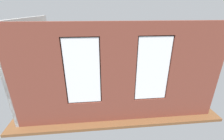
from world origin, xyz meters
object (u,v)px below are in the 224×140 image
(remote_black, at_px, (108,78))
(potted_plant_foreground_right, at_px, (62,65))
(candle_jar, at_px, (103,80))
(potted_plant_corner_far_left, at_px, (186,92))
(couch_left, at_px, (162,77))
(cup_ceramic, at_px, (120,77))
(media_console, at_px, (52,79))
(potted_plant_between_couches, at_px, (128,94))
(tv_flatscreen, at_px, (50,68))
(potted_plant_corner_near_left, at_px, (153,63))
(potted_plant_mid_room_small, at_px, (132,73))
(remote_gray, at_px, (112,79))
(coffee_table, at_px, (112,80))
(couch_by_window, at_px, (92,101))
(potted_plant_by_left_couch, at_px, (145,68))

(remote_black, bearing_deg, potted_plant_foreground_right, -59.07)
(candle_jar, height_order, potted_plant_corner_far_left, potted_plant_corner_far_left)
(couch_left, relative_size, cup_ceramic, 22.96)
(media_console, bearing_deg, potted_plant_foreground_right, -105.43)
(candle_jar, bearing_deg, remote_black, -136.07)
(remote_black, relative_size, potted_plant_between_couches, 0.23)
(couch_left, height_order, cup_ceramic, couch_left)
(media_console, bearing_deg, tv_flatscreen, -90.00)
(potted_plant_corner_near_left, relative_size, potted_plant_corner_far_left, 0.61)
(candle_jar, bearing_deg, potted_plant_mid_room_small, -155.52)
(remote_gray, bearing_deg, media_console, 61.21)
(candle_jar, relative_size, potted_plant_between_couches, 0.13)
(coffee_table, height_order, media_console, media_console)
(couch_by_window, height_order, potted_plant_mid_room_small, couch_by_window)
(media_console, height_order, potted_plant_foreground_right, potted_plant_foreground_right)
(potted_plant_mid_room_small, xyz_separation_m, potted_plant_by_left_couch, (-1.02, -1.08, -0.21))
(cup_ceramic, height_order, remote_gray, cup_ceramic)
(tv_flatscreen, bearing_deg, potted_plant_between_couches, 146.98)
(potted_plant_between_couches, bearing_deg, media_console, -32.98)
(potted_plant_by_left_couch, bearing_deg, media_console, 10.31)
(remote_gray, height_order, potted_plant_between_couches, potted_plant_between_couches)
(tv_flatscreen, distance_m, potted_plant_mid_room_small, 4.04)
(media_console, xyz_separation_m, potted_plant_corner_near_left, (-5.59, -1.14, 0.28))
(potted_plant_corner_near_left, height_order, potted_plant_between_couches, potted_plant_corner_near_left)
(couch_left, distance_m, remote_black, 2.71)
(couch_by_window, bearing_deg, candle_jar, -108.55)
(cup_ceramic, height_order, potted_plant_by_left_couch, cup_ceramic)
(candle_jar, bearing_deg, potted_plant_between_couches, 123.98)
(potted_plant_foreground_right, bearing_deg, coffee_table, 145.29)
(coffee_table, xyz_separation_m, cup_ceramic, (-0.39, -0.15, 0.09))
(potted_plant_corner_near_left, xyz_separation_m, potted_plant_between_couches, (2.19, 3.34, 0.01))
(potted_plant_mid_room_small, bearing_deg, potted_plant_by_left_couch, -133.45)
(potted_plant_between_couches, bearing_deg, potted_plant_corner_near_left, -123.29)
(potted_plant_foreground_right, bearing_deg, potted_plant_corner_far_left, 146.80)
(potted_plant_corner_near_left, height_order, potted_plant_by_left_couch, potted_plant_corner_near_left)
(couch_left, height_order, media_console, couch_left)
(potted_plant_foreground_right, relative_size, potted_plant_mid_room_small, 1.26)
(couch_left, bearing_deg, remote_gray, -83.70)
(potted_plant_by_left_couch, bearing_deg, couch_by_window, 46.39)
(potted_plant_foreground_right, height_order, potted_plant_by_left_couch, potted_plant_foreground_right)
(potted_plant_foreground_right, bearing_deg, couch_by_window, 117.23)
(couch_by_window, relative_size, potted_plant_mid_room_small, 2.56)
(remote_gray, distance_m, potted_plant_corner_far_left, 3.12)
(candle_jar, bearing_deg, potted_plant_corner_far_left, 153.97)
(couch_left, xyz_separation_m, remote_black, (2.70, 0.14, 0.11))
(potted_plant_mid_room_small, relative_size, potted_plant_corner_far_left, 0.56)
(remote_gray, distance_m, potted_plant_mid_room_small, 1.24)
(remote_black, height_order, tv_flatscreen, tv_flatscreen)
(couch_by_window, xyz_separation_m, potted_plant_corner_far_left, (-3.55, 0.11, 0.25))
(tv_flatscreen, distance_m, potted_plant_foreground_right, 1.15)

